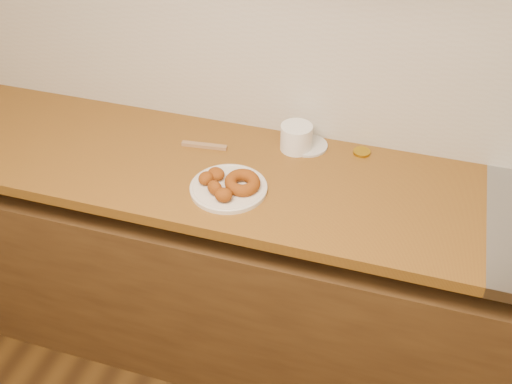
% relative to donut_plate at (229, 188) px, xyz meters
% --- Properties ---
extents(wall_back, '(4.00, 0.02, 2.70)m').
position_rel_donut_plate_xyz_m(wall_back, '(0.31, 0.42, 0.44)').
color(wall_back, '#B1A48A').
rests_on(wall_back, ground).
extents(base_cabinet, '(3.60, 0.60, 0.77)m').
position_rel_donut_plate_xyz_m(base_cabinet, '(0.31, 0.11, -0.52)').
color(base_cabinet, brown).
rests_on(base_cabinet, floor).
extents(butcher_block, '(2.30, 0.62, 0.04)m').
position_rel_donut_plate_xyz_m(butcher_block, '(-0.34, 0.11, -0.03)').
color(butcher_block, brown).
rests_on(butcher_block, base_cabinet).
extents(backsplash, '(3.60, 0.02, 0.60)m').
position_rel_donut_plate_xyz_m(backsplash, '(0.31, 0.41, 0.29)').
color(backsplash, beige).
rests_on(backsplash, wall_back).
extents(donut_plate, '(0.25, 0.25, 0.01)m').
position_rel_donut_plate_xyz_m(donut_plate, '(0.00, 0.00, 0.00)').
color(donut_plate, silver).
rests_on(donut_plate, butcher_block).
extents(ring_donut, '(0.17, 0.17, 0.05)m').
position_rel_donut_plate_xyz_m(ring_donut, '(0.04, 0.01, 0.03)').
color(ring_donut, brown).
rests_on(ring_donut, donut_plate).
extents(fried_dough_chunks, '(0.14, 0.16, 0.05)m').
position_rel_donut_plate_xyz_m(fried_dough_chunks, '(-0.04, -0.02, 0.03)').
color(fried_dough_chunks, brown).
rests_on(fried_dough_chunks, donut_plate).
extents(plastic_tub, '(0.13, 0.13, 0.09)m').
position_rel_donut_plate_xyz_m(plastic_tub, '(0.15, 0.30, 0.04)').
color(plastic_tub, white).
rests_on(plastic_tub, butcher_block).
extents(tub_lid, '(0.16, 0.16, 0.01)m').
position_rel_donut_plate_xyz_m(tub_lid, '(0.19, 0.33, -0.00)').
color(tub_lid, silver).
rests_on(tub_lid, butcher_block).
extents(brass_jar_lid, '(0.06, 0.06, 0.01)m').
position_rel_donut_plate_xyz_m(brass_jar_lid, '(0.38, 0.34, -0.00)').
color(brass_jar_lid, '#AB8616').
rests_on(brass_jar_lid, butcher_block).
extents(wooden_utensil, '(0.17, 0.04, 0.01)m').
position_rel_donut_plate_xyz_m(wooden_utensil, '(-0.17, 0.21, -0.00)').
color(wooden_utensil, '#9B734C').
rests_on(wooden_utensil, butcher_block).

